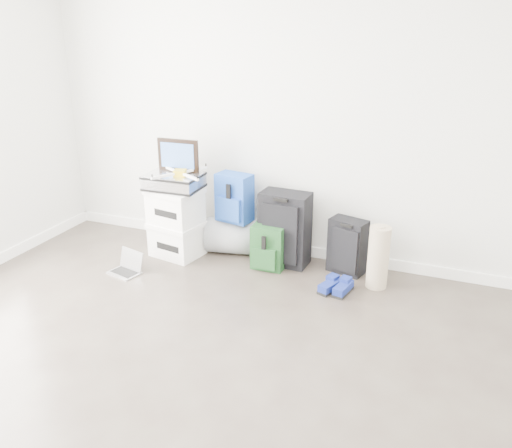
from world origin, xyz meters
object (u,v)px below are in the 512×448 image
at_px(briefcase, 174,181).
at_px(duffel_bag, 236,236).
at_px(large_suitcase, 284,229).
at_px(boxes_stack, 176,222).
at_px(carry_on, 347,246).
at_px(laptop, 127,267).

distance_m(briefcase, duffel_bag, 0.79).
bearing_deg(briefcase, large_suitcase, 9.16).
xyz_separation_m(boxes_stack, duffel_bag, (0.50, 0.25, -0.16)).
height_order(carry_on, laptop, carry_on).
bearing_deg(boxes_stack, carry_on, 18.47).
bearing_deg(carry_on, boxes_stack, -156.71).
height_order(boxes_stack, laptop, boxes_stack).
height_order(briefcase, laptop, briefcase).
bearing_deg(laptop, boxes_stack, 80.09).
relative_size(boxes_stack, briefcase, 1.36).
relative_size(duffel_bag, carry_on, 1.11).
bearing_deg(laptop, duffel_bag, 60.70).
distance_m(duffel_bag, carry_on, 1.08).
relative_size(carry_on, laptop, 1.60).
height_order(briefcase, large_suitcase, briefcase).
bearing_deg(large_suitcase, duffel_bag, 175.80).
bearing_deg(duffel_bag, boxes_stack, -164.36).
height_order(duffel_bag, large_suitcase, large_suitcase).
height_order(duffel_bag, laptop, duffel_bag).
height_order(boxes_stack, duffel_bag, boxes_stack).
xyz_separation_m(duffel_bag, laptop, (-0.72, -0.75, -0.12)).
distance_m(large_suitcase, carry_on, 0.58).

